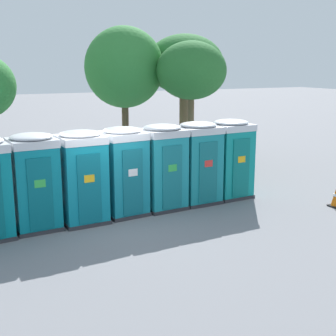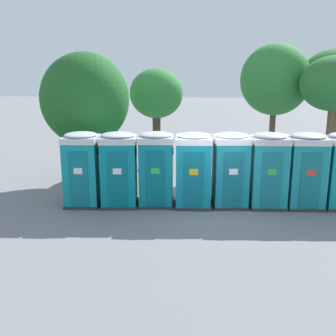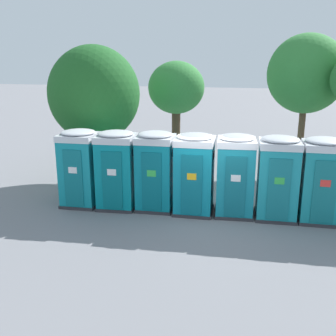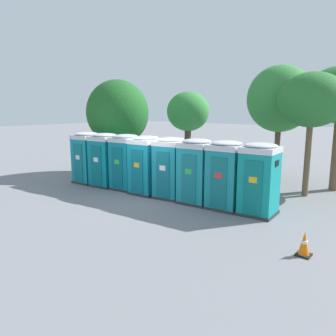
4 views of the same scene
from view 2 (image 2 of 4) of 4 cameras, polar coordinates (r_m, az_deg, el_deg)
ground_plane at (r=13.46m, az=6.33°, el=-5.79°), size 120.00×120.00×0.00m
portapotty_0 at (r=13.68m, az=-12.31°, el=-0.10°), size 1.24×1.27×2.54m
portapotty_1 at (r=13.43m, az=-7.10°, el=-0.15°), size 1.33×1.32×2.54m
portapotty_2 at (r=13.39m, az=-1.72°, el=-0.08°), size 1.25×1.27×2.54m
portapotty_3 at (r=13.27m, az=3.68°, el=-0.23°), size 1.27×1.26×2.54m
portapotty_4 at (r=13.45m, az=9.03°, el=-0.19°), size 1.29×1.32×2.54m
portapotty_5 at (r=13.63m, az=14.30°, el=-0.26°), size 1.29×1.28×2.54m
portapotty_6 at (r=13.96m, az=19.34°, el=-0.29°), size 1.28×1.26×2.54m
street_tree_0 at (r=18.89m, az=-1.70°, el=10.59°), size 2.52×2.52×4.67m
street_tree_2 at (r=16.08m, az=-11.94°, el=9.66°), size 3.48×3.48×5.26m
street_tree_3 at (r=19.04m, az=15.29°, el=12.20°), size 3.17×3.17×5.76m
street_tree_4 at (r=17.66m, az=22.91°, el=11.14°), size 2.71×2.71×5.15m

